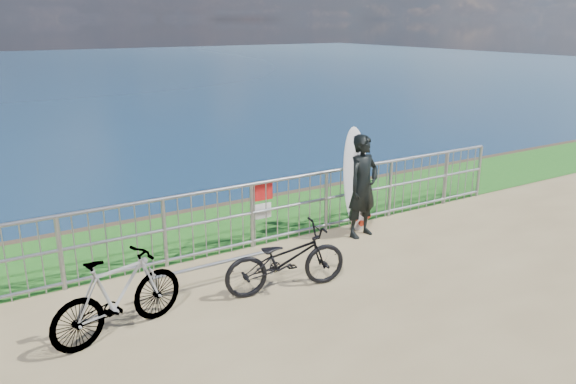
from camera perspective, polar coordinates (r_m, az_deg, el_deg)
grass_strip at (r=10.63m, az=-4.02°, el=-3.03°), size 120.00×120.00×0.00m
railing at (r=9.54m, az=-0.96°, el=-1.75°), size 10.06×0.10×1.13m
surfer at (r=9.78m, az=7.62°, el=0.58°), size 0.73×0.54×1.81m
surfboard at (r=10.15m, az=6.95°, el=0.93°), size 0.58×0.54×1.86m
bicycle_near at (r=7.87m, az=-0.23°, el=-6.85°), size 1.86×0.90×0.93m
bicycle_far at (r=7.10m, az=-16.86°, el=-9.99°), size 1.80×0.91×1.04m
bike_rack at (r=8.03m, az=-7.24°, el=-7.50°), size 1.96×0.05×0.41m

